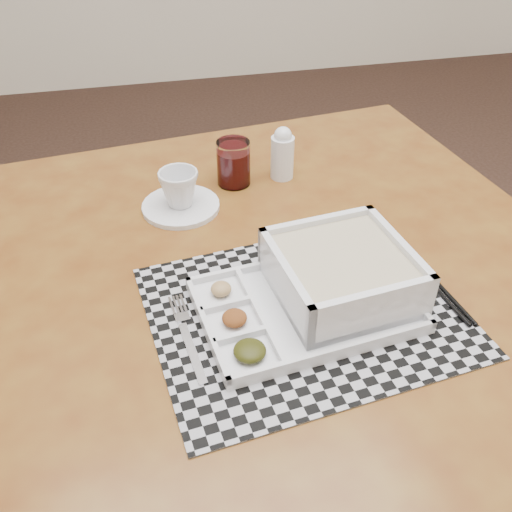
# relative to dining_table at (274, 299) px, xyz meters

# --- Properties ---
(floor) EXTENTS (5.00, 5.00, 0.00)m
(floor) POSITION_rel_dining_table_xyz_m (0.45, 0.43, -0.70)
(floor) COLOR black
(floor) RESTS_ON ground
(dining_table) EXTENTS (1.16, 1.16, 0.78)m
(dining_table) POSITION_rel_dining_table_xyz_m (0.00, 0.00, 0.00)
(dining_table) COLOR #592910
(dining_table) RESTS_ON ground
(placemat) EXTENTS (0.51, 0.43, 0.00)m
(placemat) POSITION_rel_dining_table_xyz_m (0.02, -0.12, 0.08)
(placemat) COLOR #9C9BA3
(placemat) RESTS_ON dining_table
(serving_tray) EXTENTS (0.35, 0.26, 0.09)m
(serving_tray) POSITION_rel_dining_table_xyz_m (0.06, -0.11, 0.12)
(serving_tray) COLOR silver
(serving_tray) RESTS_ON placemat
(fork) EXTENTS (0.04, 0.19, 0.00)m
(fork) POSITION_rel_dining_table_xyz_m (-0.17, -0.14, 0.09)
(fork) COLOR silver
(fork) RESTS_ON placemat
(spoon) EXTENTS (0.04, 0.18, 0.01)m
(spoon) POSITION_rel_dining_table_xyz_m (0.22, -0.03, 0.09)
(spoon) COLOR silver
(spoon) RESTS_ON placemat
(chopsticks) EXTENTS (0.05, 0.24, 0.01)m
(chopsticks) POSITION_rel_dining_table_xyz_m (0.23, -0.10, 0.09)
(chopsticks) COLOR black
(chopsticks) RESTS_ON placemat
(saucer) EXTENTS (0.15, 0.15, 0.01)m
(saucer) POSITION_rel_dining_table_xyz_m (-0.14, 0.21, 0.09)
(saucer) COLOR silver
(saucer) RESTS_ON dining_table
(cup) EXTENTS (0.09, 0.09, 0.07)m
(cup) POSITION_rel_dining_table_xyz_m (-0.14, 0.21, 0.13)
(cup) COLOR silver
(cup) RESTS_ON saucer
(juice_glass) EXTENTS (0.07, 0.07, 0.09)m
(juice_glass) POSITION_rel_dining_table_xyz_m (-0.02, 0.28, 0.12)
(juice_glass) COLOR white
(juice_glass) RESTS_ON dining_table
(creamer_bottle) EXTENTS (0.05, 0.05, 0.11)m
(creamer_bottle) POSITION_rel_dining_table_xyz_m (0.09, 0.28, 0.13)
(creamer_bottle) COLOR silver
(creamer_bottle) RESTS_ON dining_table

